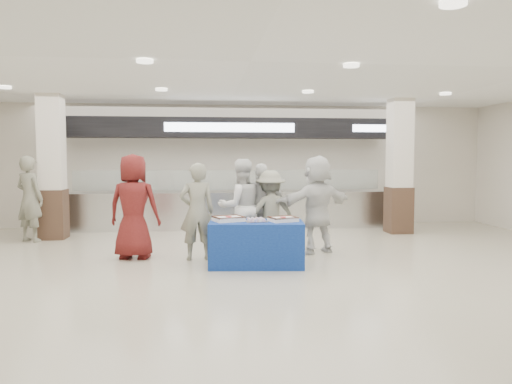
{
  "coord_description": "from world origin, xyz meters",
  "views": [
    {
      "loc": [
        -0.72,
        -7.28,
        1.82
      ],
      "look_at": [
        0.26,
        1.6,
        1.19
      ],
      "focal_mm": 35.0,
      "sensor_mm": 36.0,
      "label": 1
    }
  ],
  "objects": [
    {
      "name": "column_right",
      "position": [
        4.0,
        4.2,
        1.53
      ],
      "size": [
        0.55,
        0.55,
        3.2
      ],
      "color": "#3B261A",
      "rests_on": "ground"
    },
    {
      "name": "civilian_maroon",
      "position": [
        -1.92,
        1.77,
        0.94
      ],
      "size": [
        1.02,
        0.77,
        1.88
      ],
      "primitive_type": "imported",
      "rotation": [
        0.0,
        0.0,
        2.93
      ],
      "color": "maroon",
      "rests_on": "ground"
    },
    {
      "name": "chef_short",
      "position": [
        0.43,
        2.09,
        0.85
      ],
      "size": [
        1.01,
        0.44,
        1.7
      ],
      "primitive_type": "imported",
      "rotation": [
        0.0,
        0.0,
        3.12
      ],
      "color": "white",
      "rests_on": "ground"
    },
    {
      "name": "soldier_a",
      "position": [
        -0.8,
        1.54,
        0.86
      ],
      "size": [
        0.68,
        0.49,
        1.72
      ],
      "primitive_type": "imported",
      "rotation": [
        0.0,
        0.0,
        3.28
      ],
      "color": "slate",
      "rests_on": "ground"
    },
    {
      "name": "soldier_b",
      "position": [
        0.56,
        1.91,
        0.78
      ],
      "size": [
        1.11,
        0.77,
        1.57
      ],
      "primitive_type": "imported",
      "rotation": [
        0.0,
        0.0,
        3.34
      ],
      "color": "slate",
      "rests_on": "ground"
    },
    {
      "name": "soldier_bg",
      "position": [
        -4.38,
        3.85,
        0.92
      ],
      "size": [
        0.8,
        0.71,
        1.85
      ],
      "primitive_type": "imported",
      "rotation": [
        0.0,
        0.0,
        2.64
      ],
      "color": "slate",
      "rests_on": "ground"
    },
    {
      "name": "sheet_cake_left",
      "position": [
        -0.27,
        0.98,
        0.8
      ],
      "size": [
        0.56,
        0.49,
        0.1
      ],
      "color": "white",
      "rests_on": "display_table"
    },
    {
      "name": "ground",
      "position": [
        0.0,
        0.0,
        0.0
      ],
      "size": [
        14.0,
        14.0,
        0.0
      ],
      "primitive_type": "plane",
      "color": "beige",
      "rests_on": "ground"
    },
    {
      "name": "cupcake_tray",
      "position": [
        0.18,
        0.88,
        0.78
      ],
      "size": [
        0.38,
        0.3,
        0.06
      ],
      "color": "#A3A3A7",
      "rests_on": "display_table"
    },
    {
      "name": "column_left",
      "position": [
        -4.0,
        4.2,
        1.53
      ],
      "size": [
        0.55,
        0.55,
        3.2
      ],
      "color": "#3B261A",
      "rests_on": "ground"
    },
    {
      "name": "chef_tall",
      "position": [
        0.01,
        1.95,
        0.89
      ],
      "size": [
        1.0,
        0.86,
        1.79
      ],
      "primitive_type": "imported",
      "rotation": [
        0.0,
        0.0,
        3.37
      ],
      "color": "white",
      "rests_on": "ground"
    },
    {
      "name": "serving_line",
      "position": [
        0.0,
        5.4,
        1.16
      ],
      "size": [
        8.7,
        0.85,
        2.8
      ],
      "color": "silver",
      "rests_on": "ground"
    },
    {
      "name": "display_table",
      "position": [
        0.18,
        0.9,
        0.38
      ],
      "size": [
        1.62,
        0.93,
        0.75
      ],
      "primitive_type": "cube",
      "rotation": [
        0.0,
        0.0,
        -0.1
      ],
      "color": "navy",
      "rests_on": "ground"
    },
    {
      "name": "sheet_cake_right",
      "position": [
        0.63,
        0.86,
        0.8
      ],
      "size": [
        0.51,
        0.44,
        0.09
      ],
      "color": "white",
      "rests_on": "display_table"
    },
    {
      "name": "civilian_white",
      "position": [
        1.46,
        1.94,
        0.93
      ],
      "size": [
        1.79,
        1.21,
        1.86
      ],
      "primitive_type": "imported",
      "rotation": [
        0.0,
        0.0,
        3.56
      ],
      "color": "white",
      "rests_on": "ground"
    }
  ]
}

